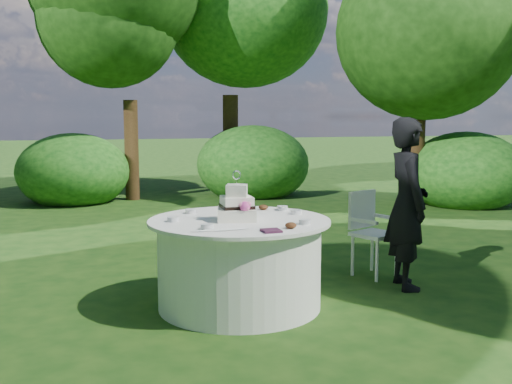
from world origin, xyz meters
TOP-DOWN VIEW (x-y plane):
  - ground at (0.00, 0.00)m, footprint 80.00×80.00m
  - napkins at (0.08, -0.61)m, footprint 0.14×0.14m
  - feather_plume at (-0.28, -0.45)m, footprint 0.48×0.07m
  - guest at (1.70, 0.10)m, footprint 0.50×0.66m
  - table at (0.00, 0.00)m, footprint 1.56×1.56m
  - cake at (-0.03, -0.03)m, footprint 0.39×0.39m
  - chair at (1.58, 0.62)m, footprint 0.51×0.51m
  - votives at (0.05, 0.04)m, footprint 1.22×0.92m
  - petal_cups at (0.32, -0.04)m, footprint 0.18×1.06m

SIDE VIEW (x-z plane):
  - ground at x=0.00m, z-range 0.00..0.00m
  - table at x=0.00m, z-range 0.00..0.77m
  - chair at x=1.58m, z-range 0.08..0.95m
  - feather_plume at x=-0.28m, z-range 0.77..0.78m
  - napkins at x=0.08m, z-range 0.77..0.79m
  - votives at x=0.05m, z-range 0.77..0.81m
  - petal_cups at x=0.32m, z-range 0.77..0.82m
  - guest at x=1.70m, z-range 0.00..1.64m
  - cake at x=-0.03m, z-range 0.67..1.10m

